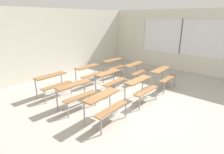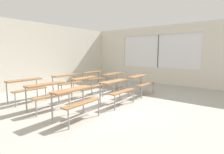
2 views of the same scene
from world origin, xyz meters
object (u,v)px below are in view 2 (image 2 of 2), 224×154
Objects in this scene: desk_bench_r2c2 at (95,76)px; desk_bench_r2c1 at (67,79)px; desk_bench_r0c0 at (76,97)px; desk_bench_r1c1 at (87,83)px; desk_bench_r0c2 at (141,81)px; desk_bench_r0c1 at (117,87)px; desk_bench_r1c0 at (48,90)px; desk_bench_r2c0 at (26,85)px; desk_bench_r1c2 at (115,78)px.

desk_bench_r2c1 is at bearing -177.13° from desk_bench_r2c2.
desk_bench_r1c1 is (1.57, 1.24, 0.00)m from desk_bench_r0c0.
desk_bench_r0c2 and desk_bench_r2c1 have the same top height.
desk_bench_r0c0 is 2.91m from desk_bench_r2c1.
desk_bench_r2c1 is at bearing 53.23° from desk_bench_r0c0.
desk_bench_r0c2 is at bearing 1.13° from desk_bench_r0c1.
desk_bench_r1c0 is 0.99× the size of desk_bench_r2c2.
desk_bench_r2c0 is at bearing 123.16° from desk_bench_r0c1.
desk_bench_r2c0 is at bearing 156.68° from desk_bench_r1c2.
desk_bench_r0c1 is at bearing -89.88° from desk_bench_r2c1.
desk_bench_r0c0 and desk_bench_r0c1 have the same top height.
desk_bench_r2c0 is 0.98× the size of desk_bench_r2c2.
desk_bench_r1c2 is at bearing -22.01° from desk_bench_r2c0.
desk_bench_r0c1 is 2.97m from desk_bench_r2c0.
desk_bench_r2c1 is (1.62, 2.41, 0.00)m from desk_bench_r0c0.
desk_bench_r2c0 is (0.02, 1.28, 0.00)m from desk_bench_r1c0.
desk_bench_r1c1 is at bearing -140.91° from desk_bench_r2c2.
desk_bench_r0c1 is 1.00× the size of desk_bench_r2c1.
desk_bench_r0c1 is 1.57m from desk_bench_r0c2.
desk_bench_r1c1 is at bearing -39.03° from desk_bench_r2c0.
desk_bench_r0c2 is 1.01× the size of desk_bench_r2c0.
desk_bench_r1c0 is (-0.01, 1.18, 0.00)m from desk_bench_r0c0.
desk_bench_r0c0 is 3.18m from desk_bench_r0c2.
desk_bench_r1c0 is 1.01× the size of desk_bench_r2c0.
desk_bench_r2c0 is at bearing -177.99° from desk_bench_r2c2.
desk_bench_r0c1 is 0.98× the size of desk_bench_r1c2.
desk_bench_r0c1 is 0.99× the size of desk_bench_r0c2.
desk_bench_r1c0 and desk_bench_r2c2 have the same top height.
desk_bench_r0c1 is at bearing -89.68° from desk_bench_r1c1.
desk_bench_r0c2 is 2.89m from desk_bench_r2c1.
desk_bench_r0c1 is at bearing -58.09° from desk_bench_r2c0.
desk_bench_r2c1 is (1.61, -0.05, 0.00)m from desk_bench_r2c0.
desk_bench_r0c2 is at bearing -92.60° from desk_bench_r1c2.
desk_bench_r0c0 and desk_bench_r0c2 have the same top height.
desk_bench_r2c1 is (0.00, 2.45, 0.00)m from desk_bench_r0c1.
desk_bench_r1c1 and desk_bench_r2c2 have the same top height.
desk_bench_r0c0 is 1.01× the size of desk_bench_r1c1.
desk_bench_r2c0 is (-3.19, 1.23, 0.00)m from desk_bench_r1c2.
desk_bench_r2c1 is at bearing 85.54° from desk_bench_r1c1.
desk_bench_r1c2 is 1.18m from desk_bench_r2c2.
desk_bench_r1c0 and desk_bench_r1c1 have the same top height.
desk_bench_r0c0 and desk_bench_r1c0 have the same top height.
desk_bench_r1c2 is at bearing 39.19° from desk_bench_r0c1.
desk_bench_r1c2 is (1.58, 1.27, 0.00)m from desk_bench_r0c1.
desk_bench_r0c2 is at bearing -86.79° from desk_bench_r2c2.
desk_bench_r1c1 is 1.01× the size of desk_bench_r2c0.
desk_bench_r0c1 is 2.90m from desk_bench_r2c2.
desk_bench_r1c2 is (1.63, -0.01, 0.00)m from desk_bench_r1c1.
desk_bench_r0c2 is 0.99× the size of desk_bench_r2c2.
desk_bench_r0c0 is 1.18m from desk_bench_r1c0.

